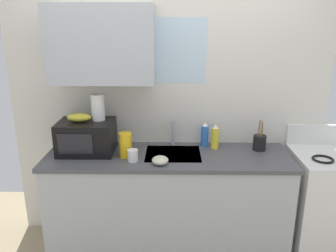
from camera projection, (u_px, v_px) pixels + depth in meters
kitchen_wall_assembly at (157, 93)px, 3.03m from camera, size 2.81×0.42×2.50m
counter_unit at (168, 201)px, 3.00m from camera, size 2.04×0.63×0.90m
sink_faucet at (173, 133)px, 3.07m from camera, size 0.03×0.03×0.23m
stove_range at (325, 202)px, 2.99m from camera, size 0.60×0.60×1.08m
microwave at (87, 137)px, 2.89m from camera, size 0.46×0.35×0.27m
banana_bunch at (79, 117)px, 2.84m from camera, size 0.20×0.11×0.07m
paper_towel_roll at (98, 107)px, 2.86m from camera, size 0.11×0.11×0.22m
dish_soap_bottle_blue at (205, 135)px, 3.04m from camera, size 0.07×0.07×0.22m
dish_soap_bottle_yellow at (215, 137)px, 2.98m from camera, size 0.06×0.06×0.22m
cereal_canister at (125, 145)px, 2.80m from camera, size 0.10×0.10×0.20m
mug_white at (133, 155)px, 2.73m from camera, size 0.08×0.08×0.09m
utensil_crock at (260, 142)px, 2.96m from camera, size 0.11×0.11×0.27m
small_bowl at (160, 160)px, 2.67m from camera, size 0.13×0.13×0.06m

